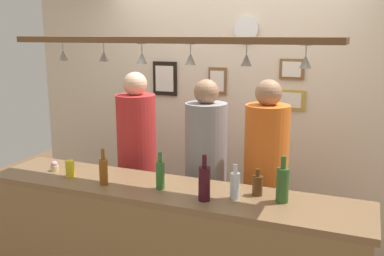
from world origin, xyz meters
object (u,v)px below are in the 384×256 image
(cupcake, at_px, (55,166))
(bottle_beer_amber_tall, at_px, (103,171))
(bottle_wine_dark_red, at_px, (204,183))
(bottle_soda_clear, at_px, (235,185))
(bottle_champagne_green, at_px, (283,184))
(picture_frame_lower_pair, at_px, (289,100))
(drink_can, at_px, (70,169))
(picture_frame_caricature, at_px, (165,79))
(picture_frame_upper_small, at_px, (292,69))
(person_middle_grey_shirt, at_px, (206,162))
(picture_frame_crest, at_px, (217,81))
(bottle_beer_green_import, at_px, (160,174))
(person_right_orange_shirt, at_px, (266,167))
(wall_clock, at_px, (246,29))
(person_left_red_shirt, at_px, (137,151))
(bottle_beer_brown_stubby, at_px, (257,185))

(cupcake, bearing_deg, bottle_beer_amber_tall, -12.72)
(bottle_wine_dark_red, height_order, bottle_soda_clear, bottle_wine_dark_red)
(bottle_champagne_green, bearing_deg, bottle_wine_dark_red, -160.48)
(bottle_champagne_green, relative_size, picture_frame_lower_pair, 1.00)
(bottle_beer_amber_tall, xyz_separation_m, drink_can, (-0.33, 0.05, -0.04))
(bottle_beer_amber_tall, relative_size, picture_frame_caricature, 0.76)
(drink_can, relative_size, picture_frame_upper_small, 0.55)
(person_middle_grey_shirt, distance_m, picture_frame_caricature, 1.20)
(bottle_beer_amber_tall, height_order, bottle_champagne_green, bottle_champagne_green)
(bottle_wine_dark_red, bearing_deg, picture_frame_crest, 106.29)
(picture_frame_caricature, bearing_deg, picture_frame_crest, 0.00)
(bottle_champagne_green, height_order, cupcake, bottle_champagne_green)
(bottle_wine_dark_red, height_order, picture_frame_lower_pair, picture_frame_lower_pair)
(picture_frame_lower_pair, height_order, picture_frame_crest, picture_frame_crest)
(bottle_beer_amber_tall, relative_size, bottle_beer_green_import, 1.00)
(bottle_beer_amber_tall, relative_size, picture_frame_crest, 1.00)
(bottle_soda_clear, relative_size, cupcake, 2.95)
(person_right_orange_shirt, relative_size, wall_clock, 7.81)
(person_left_red_shirt, bearing_deg, person_right_orange_shirt, -0.00)
(cupcake, xyz_separation_m, picture_frame_upper_small, (1.55, 1.39, 0.69))
(picture_frame_lower_pair, distance_m, picture_frame_upper_small, 0.28)
(picture_frame_crest, xyz_separation_m, picture_frame_caricature, (-0.56, 0.00, 0.00))
(drink_can, distance_m, picture_frame_crest, 1.68)
(drink_can, relative_size, picture_frame_lower_pair, 0.41)
(person_right_orange_shirt, xyz_separation_m, bottle_wine_dark_red, (-0.22, -0.76, 0.09))
(person_right_orange_shirt, xyz_separation_m, bottle_champagne_green, (0.24, -0.60, 0.09))
(bottle_beer_brown_stubby, bearing_deg, picture_frame_crest, 119.40)
(cupcake, bearing_deg, picture_frame_lower_pair, 42.29)
(bottle_beer_green_import, distance_m, picture_frame_lower_pair, 1.59)
(person_left_red_shirt, xyz_separation_m, person_middle_grey_shirt, (0.64, -0.00, -0.02))
(person_middle_grey_shirt, relative_size, picture_frame_caricature, 5.00)
(bottle_beer_brown_stubby, distance_m, picture_frame_lower_pair, 1.36)
(person_middle_grey_shirt, xyz_separation_m, bottle_champagne_green, (0.73, -0.60, 0.11))
(person_middle_grey_shirt, distance_m, bottle_beer_green_import, 0.69)
(bottle_beer_brown_stubby, relative_size, bottle_wine_dark_red, 0.60)
(person_middle_grey_shirt, bearing_deg, bottle_wine_dark_red, -70.25)
(bottle_beer_amber_tall, xyz_separation_m, bottle_champagne_green, (1.22, 0.15, 0.02))
(drink_can, xyz_separation_m, cupcake, (-0.20, 0.07, -0.03))
(person_right_orange_shirt, relative_size, bottle_soda_clear, 7.47)
(picture_frame_lower_pair, bearing_deg, bottle_wine_dark_red, -99.12)
(picture_frame_crest, xyz_separation_m, picture_frame_upper_small, (0.70, 0.00, 0.13))
(picture_frame_upper_small, bearing_deg, bottle_wine_dark_red, -99.66)
(person_left_red_shirt, distance_m, picture_frame_crest, 1.05)
(person_middle_grey_shirt, distance_m, drink_can, 1.07)
(picture_frame_crest, bearing_deg, cupcake, -121.15)
(bottle_beer_green_import, xyz_separation_m, picture_frame_caricature, (-0.65, 1.44, 0.49))
(bottle_soda_clear, relative_size, picture_frame_caricature, 0.68)
(drink_can, bearing_deg, person_right_orange_shirt, 28.05)
(cupcake, relative_size, picture_frame_crest, 0.30)
(wall_clock, bearing_deg, picture_frame_lower_pair, 0.87)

